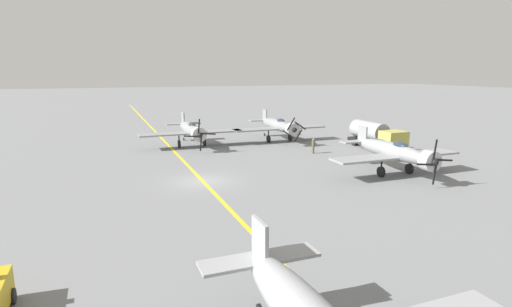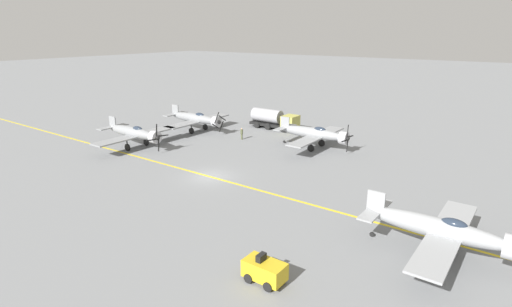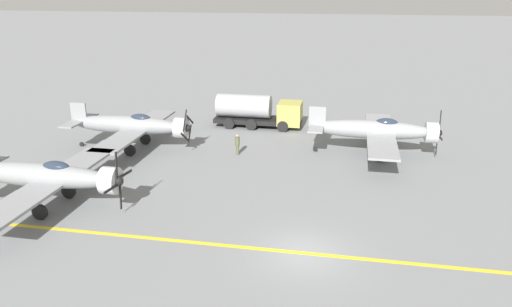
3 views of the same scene
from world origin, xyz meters
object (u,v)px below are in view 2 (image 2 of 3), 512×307
(airplane_mid_left, at_px, (315,134))
(ground_crew_walking, at_px, (242,133))
(fuel_tanker, at_px, (274,119))
(airplane_near_center, at_px, (134,133))
(airplane_near_left, at_px, (196,119))
(tow_tractor, at_px, (265,270))
(airplane_far_center, at_px, (441,229))

(airplane_mid_left, bearing_deg, ground_crew_walking, -69.76)
(fuel_tanker, bearing_deg, ground_crew_walking, -0.85)
(airplane_mid_left, distance_m, fuel_tanker, 12.04)
(airplane_mid_left, bearing_deg, airplane_near_center, -45.37)
(ground_crew_walking, bearing_deg, airplane_mid_left, 100.55)
(airplane_mid_left, xyz_separation_m, ground_crew_walking, (1.94, -10.44, -1.11))
(fuel_tanker, xyz_separation_m, ground_crew_walking, (8.13, -0.12, -0.61))
(airplane_mid_left, relative_size, airplane_near_left, 1.00)
(tow_tractor, bearing_deg, airplane_far_center, 139.69)
(airplane_far_center, relative_size, fuel_tanker, 1.50)
(fuel_tanker, bearing_deg, airplane_near_left, -45.19)
(tow_tractor, bearing_deg, airplane_near_center, -114.86)
(airplane_far_center, distance_m, ground_crew_walking, 33.79)
(airplane_mid_left, bearing_deg, tow_tractor, 31.91)
(airplane_far_center, bearing_deg, tow_tractor, -43.32)
(airplane_near_center, bearing_deg, airplane_far_center, 94.68)
(airplane_far_center, distance_m, airplane_near_center, 38.65)
(airplane_far_center, distance_m, tow_tractor, 12.25)
(tow_tractor, xyz_separation_m, ground_crew_walking, (-25.60, -21.69, 0.11))
(airplane_far_center, height_order, airplane_near_center, airplane_near_center)
(airplane_mid_left, xyz_separation_m, airplane_far_center, (18.24, 19.14, -0.00))
(airplane_far_center, xyz_separation_m, fuel_tanker, (-24.43, -29.46, -0.50))
(fuel_tanker, distance_m, ground_crew_walking, 8.16)
(fuel_tanker, distance_m, tow_tractor, 40.04)
(airplane_mid_left, distance_m, airplane_far_center, 26.44)
(airplane_mid_left, height_order, tow_tractor, airplane_mid_left)
(airplane_near_left, bearing_deg, airplane_mid_left, 98.22)
(fuel_tanker, bearing_deg, airplane_far_center, 50.33)
(ground_crew_walking, bearing_deg, airplane_near_center, -37.39)
(airplane_near_left, bearing_deg, tow_tractor, 51.31)
(airplane_mid_left, height_order, airplane_near_center, airplane_near_center)
(airplane_near_left, bearing_deg, ground_crew_walking, 93.65)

